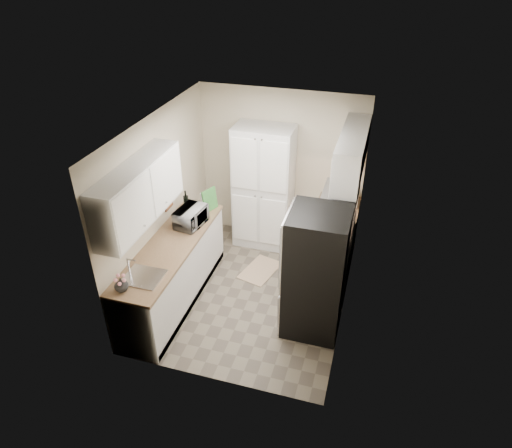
{
  "coord_description": "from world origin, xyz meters",
  "views": [
    {
      "loc": [
        1.48,
        -4.85,
        4.32
      ],
      "look_at": [
        0.02,
        0.15,
        1.06
      ],
      "focal_mm": 32.0,
      "sensor_mm": 36.0,
      "label": 1
    }
  ],
  "objects_px": {
    "refrigerator": "(315,273)",
    "toaster_oven": "(346,198)",
    "microwave": "(191,217)",
    "wine_bottle": "(186,201)",
    "electric_range": "(326,261)",
    "pantry_cabinet": "(264,188)"
  },
  "relations": [
    {
      "from": "microwave",
      "to": "pantry_cabinet",
      "type": "bearing_deg",
      "value": -22.52
    },
    {
      "from": "refrigerator",
      "to": "microwave",
      "type": "relative_size",
      "value": 3.61
    },
    {
      "from": "microwave",
      "to": "wine_bottle",
      "type": "bearing_deg",
      "value": 40.27
    },
    {
      "from": "pantry_cabinet",
      "to": "electric_range",
      "type": "xyz_separation_m",
      "value": [
        1.17,
        -0.93,
        -0.52
      ]
    },
    {
      "from": "refrigerator",
      "to": "wine_bottle",
      "type": "relative_size",
      "value": 5.83
    },
    {
      "from": "pantry_cabinet",
      "to": "electric_range",
      "type": "distance_m",
      "value": 1.58
    },
    {
      "from": "refrigerator",
      "to": "toaster_oven",
      "type": "relative_size",
      "value": 4.78
    },
    {
      "from": "wine_bottle",
      "to": "pantry_cabinet",
      "type": "bearing_deg",
      "value": 42.38
    },
    {
      "from": "pantry_cabinet",
      "to": "wine_bottle",
      "type": "xyz_separation_m",
      "value": [
        -0.94,
        -0.86,
        0.07
      ]
    },
    {
      "from": "microwave",
      "to": "toaster_oven",
      "type": "bearing_deg",
      "value": -51.2
    },
    {
      "from": "pantry_cabinet",
      "to": "toaster_oven",
      "type": "distance_m",
      "value": 1.29
    },
    {
      "from": "wine_bottle",
      "to": "toaster_oven",
      "type": "relative_size",
      "value": 0.82
    },
    {
      "from": "wine_bottle",
      "to": "toaster_oven",
      "type": "distance_m",
      "value": 2.39
    },
    {
      "from": "refrigerator",
      "to": "toaster_oven",
      "type": "bearing_deg",
      "value": 84.99
    },
    {
      "from": "refrigerator",
      "to": "wine_bottle",
      "type": "height_order",
      "value": "refrigerator"
    },
    {
      "from": "electric_range",
      "to": "wine_bottle",
      "type": "distance_m",
      "value": 2.2
    },
    {
      "from": "electric_range",
      "to": "wine_bottle",
      "type": "xyz_separation_m",
      "value": [
        -2.11,
        0.07,
        0.59
      ]
    },
    {
      "from": "microwave",
      "to": "toaster_oven",
      "type": "distance_m",
      "value": 2.34
    },
    {
      "from": "electric_range",
      "to": "refrigerator",
      "type": "distance_m",
      "value": 0.88
    },
    {
      "from": "electric_range",
      "to": "wine_bottle",
      "type": "bearing_deg",
      "value": 178.18
    },
    {
      "from": "pantry_cabinet",
      "to": "wine_bottle",
      "type": "distance_m",
      "value": 1.27
    },
    {
      "from": "electric_range",
      "to": "toaster_oven",
      "type": "xyz_separation_m",
      "value": [
        0.12,
        0.91,
        0.54
      ]
    }
  ]
}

